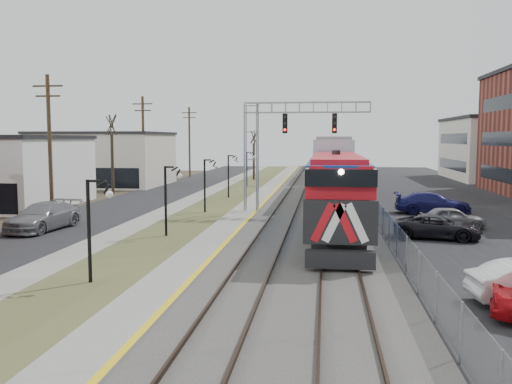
# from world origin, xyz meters

# --- Properties ---
(ground) EXTENTS (160.00, 160.00, 0.00)m
(ground) POSITION_xyz_m (0.00, 0.00, 0.00)
(ground) COLOR #473D2D
(ground) RESTS_ON ground
(street_west) EXTENTS (7.00, 120.00, 0.04)m
(street_west) POSITION_xyz_m (-11.50, 35.00, 0.02)
(street_west) COLOR black
(street_west) RESTS_ON ground
(sidewalk) EXTENTS (2.00, 120.00, 0.08)m
(sidewalk) POSITION_xyz_m (-7.00, 35.00, 0.04)
(sidewalk) COLOR gray
(sidewalk) RESTS_ON ground
(grass_median) EXTENTS (4.00, 120.00, 0.06)m
(grass_median) POSITION_xyz_m (-4.00, 35.00, 0.03)
(grass_median) COLOR #464F2A
(grass_median) RESTS_ON ground
(platform) EXTENTS (2.00, 120.00, 0.24)m
(platform) POSITION_xyz_m (-1.00, 35.00, 0.12)
(platform) COLOR gray
(platform) RESTS_ON ground
(ballast_bed) EXTENTS (8.00, 120.00, 0.20)m
(ballast_bed) POSITION_xyz_m (4.00, 35.00, 0.10)
(ballast_bed) COLOR #595651
(ballast_bed) RESTS_ON ground
(parking_lot) EXTENTS (16.00, 120.00, 0.04)m
(parking_lot) POSITION_xyz_m (16.00, 35.00, 0.02)
(parking_lot) COLOR black
(parking_lot) RESTS_ON ground
(platform_edge) EXTENTS (0.24, 120.00, 0.01)m
(platform_edge) POSITION_xyz_m (-0.12, 35.00, 0.24)
(platform_edge) COLOR gold
(platform_edge) RESTS_ON platform
(track_near) EXTENTS (1.58, 120.00, 0.15)m
(track_near) POSITION_xyz_m (2.00, 35.00, 0.28)
(track_near) COLOR #2D2119
(track_near) RESTS_ON ballast_bed
(track_far) EXTENTS (1.58, 120.00, 0.15)m
(track_far) POSITION_xyz_m (5.50, 35.00, 0.28)
(track_far) COLOR #2D2119
(track_far) RESTS_ON ballast_bed
(train) EXTENTS (3.00, 108.65, 5.33)m
(train) POSITION_xyz_m (5.50, 66.19, 2.94)
(train) COLOR #1441A4
(train) RESTS_ON ground
(signal_gantry) EXTENTS (9.00, 1.07, 8.15)m
(signal_gantry) POSITION_xyz_m (1.22, 27.99, 5.59)
(signal_gantry) COLOR gray
(signal_gantry) RESTS_ON ground
(lampposts) EXTENTS (0.14, 62.14, 4.00)m
(lampposts) POSITION_xyz_m (-4.00, 18.29, 2.00)
(lampposts) COLOR black
(lampposts) RESTS_ON ground
(utility_poles) EXTENTS (0.28, 80.28, 10.00)m
(utility_poles) POSITION_xyz_m (-14.50, 25.00, 5.00)
(utility_poles) COLOR #4C3823
(utility_poles) RESTS_ON ground
(fence) EXTENTS (0.04, 120.00, 1.60)m
(fence) POSITION_xyz_m (8.20, 35.00, 0.80)
(fence) COLOR gray
(fence) RESTS_ON ground
(bare_trees) EXTENTS (12.30, 42.30, 5.95)m
(bare_trees) POSITION_xyz_m (-12.66, 38.91, 2.70)
(bare_trees) COLOR #382D23
(bare_trees) RESTS_ON ground
(car_lot_c) EXTENTS (5.01, 3.10, 1.29)m
(car_lot_c) POSITION_xyz_m (11.05, 19.16, 0.65)
(car_lot_c) COLOR black
(car_lot_c) RESTS_ON ground
(car_lot_d) EXTENTS (5.45, 2.30, 1.57)m
(car_lot_d) POSITION_xyz_m (12.73, 29.41, 0.79)
(car_lot_d) COLOR navy
(car_lot_d) RESTS_ON ground
(car_lot_e) EXTENTS (4.00, 1.84, 1.33)m
(car_lot_e) POSITION_xyz_m (12.65, 22.84, 0.66)
(car_lot_e) COLOR gray
(car_lot_e) RESTS_ON ground
(car_street_b) EXTENTS (2.86, 5.89, 1.65)m
(car_street_b) POSITION_xyz_m (-11.94, 19.10, 0.83)
(car_street_b) COLOR slate
(car_street_b) RESTS_ON ground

